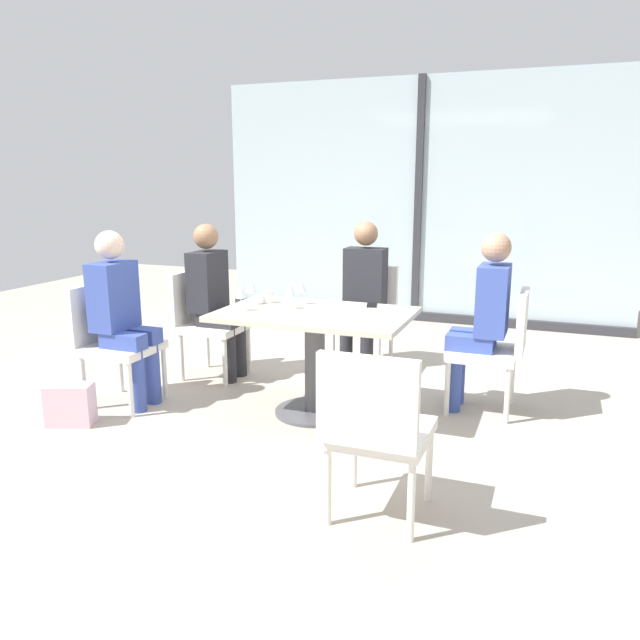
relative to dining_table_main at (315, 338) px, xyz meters
The scene contains 19 objects.
ground_plane 0.54m from the dining_table_main, ahead, with size 12.00×12.00×0.00m, color #A89E8E.
window_wall_backdrop 3.27m from the dining_table_main, 90.00° to the left, with size 4.66×0.10×2.70m.
dining_table_main is the anchor object (origin of this frame).
chair_side_end 1.49m from the dining_table_main, 167.56° to the right, with size 0.50×0.46×0.87m.
chair_far_left 1.27m from the dining_table_main, 157.62° to the left, with size 0.50×0.46×0.87m.
chair_near_window 1.22m from the dining_table_main, 90.00° to the left, with size 0.46×0.51×0.87m.
chair_far_right 1.27m from the dining_table_main, 22.38° to the left, with size 0.50×0.46×0.87m.
chair_front_right 1.45m from the dining_table_main, 57.30° to the right, with size 0.46×0.50×0.87m.
person_side_end 1.39m from the dining_table_main, 166.58° to the right, with size 0.39×0.34×1.26m.
person_far_left 1.17m from the dining_table_main, 155.58° to the left, with size 0.39×0.34×1.26m.
person_near_window 1.12m from the dining_table_main, 90.00° to the left, with size 0.34×0.39×1.26m.
person_far_right 1.17m from the dining_table_main, 24.42° to the left, with size 0.39×0.34×1.26m.
wine_glass_0 0.42m from the dining_table_main, 131.79° to the left, with size 0.07×0.07×0.18m.
wine_glass_1 0.37m from the dining_table_main, behind, with size 0.07×0.07×0.18m.
wine_glass_2 0.60m from the dining_table_main, behind, with size 0.07×0.07×0.18m.
wine_glass_3 0.60m from the dining_table_main, 161.63° to the right, with size 0.07×0.07×0.18m.
coffee_cup 0.51m from the dining_table_main, 159.86° to the left, with size 0.08×0.08×0.09m, color white.
cell_phone_on_table 0.49m from the dining_table_main, 47.29° to the left, with size 0.07×0.14×0.01m, color black.
handbag_0 1.69m from the dining_table_main, 151.70° to the right, with size 0.30×0.16×0.28m, color beige.
Camera 1 is at (1.52, -3.85, 1.62)m, focal length 35.09 mm.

